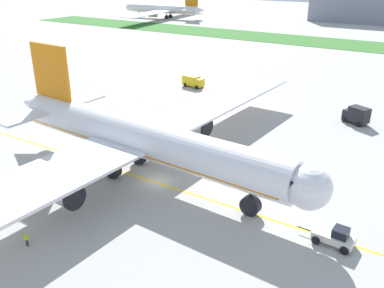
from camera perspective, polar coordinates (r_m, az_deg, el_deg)
The scene contains 11 objects.
ground_plane at distance 56.50m, azimuth -4.89°, elevation -5.15°, with size 600.00×600.00×0.00m, color #ADAAA5.
apron_taxi_line at distance 56.28m, azimuth -5.09°, elevation -5.27°, with size 280.00×0.36×0.01m, color yellow.
grass_median_strip at distance 166.38m, azimuth 21.81°, elevation 12.45°, with size 320.00×24.00×0.10m, color #38722D.
airliner_foreground at distance 56.02m, azimuth -7.31°, elevation 0.77°, with size 51.79×82.64×16.32m.
pushback_tug at distance 46.57m, azimuth 19.03°, elevation -11.91°, with size 6.05×2.62×2.12m.
ground_crew_wingwalker_port at distance 58.61m, azimuth -18.73°, elevation -4.13°, with size 0.28×0.61×1.73m.
ground_crew_marshaller_front at distance 47.09m, azimuth -21.79°, elevation -11.92°, with size 0.54×0.36×1.62m.
service_truck_baggage_loader at distance 100.24m, azimuth 0.16°, elevation 8.66°, with size 5.54×2.98×2.67m.
service_truck_fuel_bowser at distance 88.26m, azimuth 3.14°, elevation 6.62°, with size 5.71×3.91×2.77m.
service_truck_catering_van at distance 81.91m, azimuth 21.67°, elevation 3.75°, with size 5.07×3.92×3.23m.
parked_airliner_far_left at distance 238.41m, azimuth -3.80°, elevation 17.97°, with size 48.40×78.48×14.06m.
Camera 1 is at (30.47, -39.28, 26.86)m, focal length 38.85 mm.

